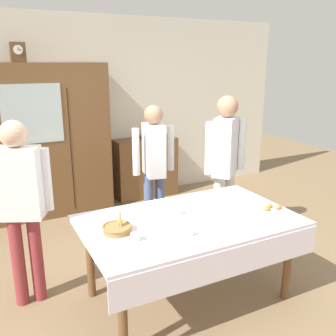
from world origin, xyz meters
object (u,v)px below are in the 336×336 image
Objects in this scene: wall_cabinet at (33,143)px; tea_cup_center at (177,212)px; person_behind_table_left at (154,160)px; spoon_near_right at (122,252)px; mantel_clock at (18,52)px; tea_cup_far_left at (136,238)px; person_behind_table_right at (20,197)px; tea_cup_far_right at (189,233)px; spoon_far_right at (188,204)px; dining_table at (191,230)px; pastry_plate at (273,210)px; bread_basket at (117,228)px; book_stack at (145,137)px; spoon_mid_right at (197,223)px; tea_cup_mid_left at (219,192)px; person_by_cabinet at (225,157)px; bookshelf_low at (146,168)px.

wall_cabinet is 2.59m from tea_cup_center.
spoon_near_right is at bearing -122.16° from person_behind_table_left.
mantel_clock is 3.08m from tea_cup_far_left.
mantel_clock is at bearing 81.19° from person_behind_table_right.
tea_cup_far_right reaches higher than spoon_far_right.
pastry_plate is at bearing -11.60° from dining_table.
bread_basket is at bearing -171.13° from tea_cup_center.
tea_cup_far_right is 0.54× the size of bread_basket.
book_stack is at bearing 70.23° from person_behind_table_left.
spoon_near_right and spoon_mid_right have the same top height.
mantel_clock is 1.19× the size of book_stack.
dining_table is 0.89× the size of wall_cabinet.
person_behind_table_right is (-1.27, 0.62, 0.31)m from dining_table.
person_behind_table_right is (-1.29, 0.69, 0.22)m from spoon_mid_right.
bread_basket reaches higher than tea_cup_far_right.
tea_cup_center is 0.28m from spoon_far_right.
bread_basket is at bearing -126.21° from person_behind_table_left.
spoon_near_right is at bearing -166.03° from spoon_mid_right.
book_stack is 2.61m from tea_cup_center.
spoon_near_right is at bearing -103.51° from bread_basket.
dining_table is at bearing 99.78° from spoon_mid_right.
book_stack is 1.69× the size of spoon_near_right.
mantel_clock reaches higher than tea_cup_far_right.
dining_table is at bearing 13.72° from tea_cup_far_left.
mantel_clock is at bearing 110.23° from spoon_mid_right.
tea_cup_mid_left and tea_cup_far_right have the same top height.
mantel_clock is 1.85× the size of tea_cup_far_left.
book_stack is 1.69× the size of spoon_mid_right.
wall_cabinet is 1.19× the size of person_by_cabinet.
pastry_plate reaches higher than spoon_near_right.
spoon_far_right is (-0.59, 0.50, -0.01)m from pastry_plate.
spoon_near_right is (-1.45, -2.89, -0.19)m from book_stack.
wall_cabinet is at bearing 0.55° from mantel_clock.
person_behind_table_right is (-2.01, -2.02, 0.52)m from bookshelf_low.
tea_cup_center is (0.92, -2.43, -1.38)m from mantel_clock.
tea_cup_far_right is at bearing 0.32° from spoon_near_right.
spoon_near_right is 0.75m from spoon_mid_right.
bookshelf_low is at bearing 85.81° from tea_cup_mid_left.
person_behind_table_right is at bearing -134.80° from bookshelf_low.
tea_cup_mid_left is at bearing -131.85° from person_by_cabinet.
bookshelf_low is 2.63m from tea_cup_center.
person_behind_table_right reaches higher than pastry_plate.
bread_basket reaches higher than spoon_far_right.
spoon_far_right is at bearing -64.73° from wall_cabinet.
tea_cup_far_right is 0.08× the size of person_behind_table_right.
person_by_cabinet is (0.13, -1.89, 0.10)m from book_stack.
tea_cup_far_left is at bearing -173.47° from spoon_mid_right.
tea_cup_center is at bearing 31.70° from spoon_near_right.
dining_table is 6.51× the size of pastry_plate.
tea_cup_mid_left is 0.92m from person_behind_table_left.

